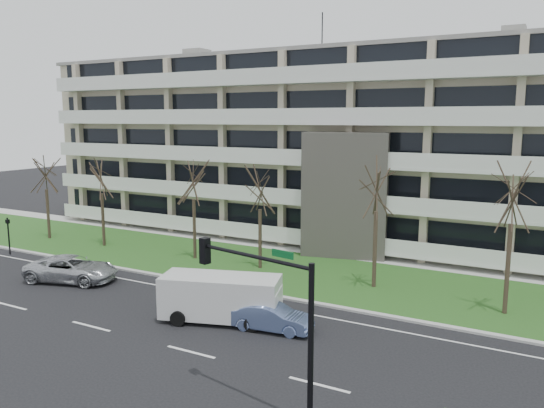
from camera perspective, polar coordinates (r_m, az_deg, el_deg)
The scene contains 17 objects.
ground at distance 23.97m, azimuth -8.71°, elevation -15.46°, with size 160.00×160.00×0.00m, color black.
grass_verge at distance 34.53m, azimuth 4.50°, elevation -7.55°, with size 90.00×10.00×0.06m, color #28541C.
curb at distance 30.23m, azimuth 0.59°, elevation -9.92°, with size 90.00×0.35×0.12m, color #B2B2AD.
sidewalk at distance 39.43m, azimuth 7.76°, elevation -5.46°, with size 90.00×2.00×0.08m, color #B2B2AD.
lane_edge_line at distance 29.00m, azimuth -0.82°, elevation -10.88°, with size 90.00×0.12×0.01m, color white.
apartment_building at distance 44.69m, azimuth 11.07°, elevation 6.02°, with size 60.50×15.10×18.75m.
silver_pickup at distance 35.18m, azimuth -20.75°, elevation -6.54°, with size 2.59×5.62×1.56m, color #B8BAC0.
blue_sedan at distance 25.68m, azimuth -0.08°, elevation -12.05°, with size 1.38×3.95×1.30m, color #6D83BD.
white_van at distance 26.68m, azimuth -5.39°, elevation -9.64°, with size 6.24×3.81×2.28m.
traffic_signal at distance 17.64m, azimuth -0.23°, elevation -11.27°, with size 4.98×1.29×5.86m.
pedestrian_signal at distance 43.59m, azimuth -26.50°, elevation -2.62°, with size 0.26×0.21×2.77m.
tree_0 at distance 47.33m, azimuth -23.22°, elevation 3.42°, with size 3.74×3.74×7.47m.
tree_1 at distance 43.02m, azimuth -17.96°, elevation 3.24°, with size 3.75×3.75×7.50m.
tree_2 at distance 37.49m, azimuth -8.48°, elevation 3.04°, with size 3.86×3.86×7.73m.
tree_3 at distance 34.66m, azimuth -1.31°, elevation 1.98°, with size 3.61×3.61×7.21m.
tree_4 at distance 31.16m, azimuth 11.23°, elevation 2.45°, with size 4.11×4.11×8.22m.
tree_5 at distance 28.82m, azimuth 24.55°, elevation 1.63°, with size 4.23×4.23×8.46m.
Camera 1 is at (13.31, -17.27, 9.96)m, focal length 35.00 mm.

